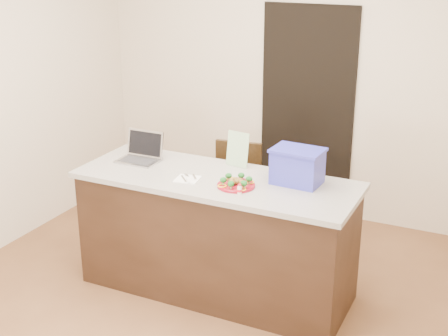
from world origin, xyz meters
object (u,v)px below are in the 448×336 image
at_px(laptop, 142,153).
at_px(chair, 234,188).
at_px(island, 216,235).
at_px(napkin, 188,179).
at_px(yogurt_bottle, 240,190).
at_px(blue_box, 297,166).
at_px(plate, 236,185).

xyz_separation_m(laptop, chair, (0.48, 0.67, -0.46)).
bearing_deg(chair, island, -82.36).
distance_m(napkin, yogurt_bottle, 0.45).
xyz_separation_m(island, laptop, (-0.69, 0.09, 0.52)).
distance_m(yogurt_bottle, chair, 1.17).
distance_m(napkin, laptop, 0.57).
bearing_deg(chair, blue_box, -46.67).
bearing_deg(yogurt_bottle, blue_box, 50.98).
bearing_deg(blue_box, chair, 144.51).
height_order(napkin, laptop, laptop).
relative_size(plate, yogurt_bottle, 3.87).
height_order(plate, napkin, plate).
relative_size(island, plate, 7.79).
height_order(island, chair, island).
bearing_deg(napkin, laptop, 157.45).
height_order(plate, laptop, laptop).
relative_size(blue_box, chair, 0.40).
bearing_deg(chair, yogurt_bottle, -71.09).
distance_m(plate, laptop, 0.92).
distance_m(blue_box, chair, 1.13).
xyz_separation_m(island, chair, (-0.21, 0.77, 0.06)).
height_order(island, laptop, laptop).
bearing_deg(yogurt_bottle, laptop, 162.97).
distance_m(island, chair, 0.80).
distance_m(plate, yogurt_bottle, 0.13).
bearing_deg(island, yogurt_bottle, -36.09).
height_order(island, napkin, napkin).
bearing_deg(napkin, plate, 4.12).
relative_size(island, blue_box, 5.64).
relative_size(laptop, chair, 0.34).
relative_size(napkin, laptop, 0.53).
bearing_deg(chair, napkin, -94.81).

